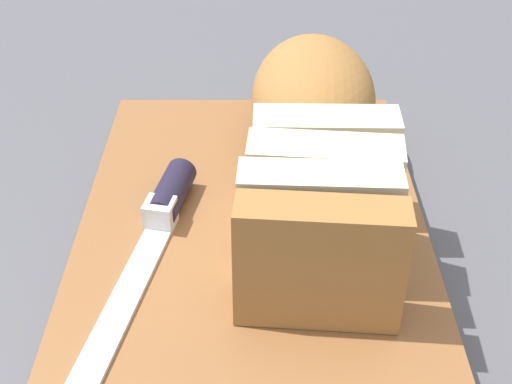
{
  "coord_description": "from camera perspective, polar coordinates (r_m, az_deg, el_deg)",
  "views": [
    {
      "loc": [
        0.39,
        -0.0,
        0.34
      ],
      "look_at": [
        0.0,
        0.0,
        0.05
      ],
      "focal_mm": 47.58,
      "sensor_mm": 36.0,
      "label": 1
    }
  ],
  "objects": [
    {
      "name": "crumb_stray_left",
      "position": [
        0.5,
        7.31,
        -2.38
      ],
      "size": [
        0.01,
        0.01,
        0.01
      ],
      "primitive_type": "sphere",
      "color": "#996633",
      "rests_on": "cutting_board"
    },
    {
      "name": "ground_plane",
      "position": [
        0.52,
        -0.0,
        -4.6
      ],
      "size": [
        3.0,
        3.0,
        0.0
      ],
      "primitive_type": "plane",
      "color": "#4C4C51"
    },
    {
      "name": "cutting_board",
      "position": [
        0.51,
        -0.0,
        -3.68
      ],
      "size": [
        0.38,
        0.26,
        0.02
      ],
      "primitive_type": "cube",
      "rotation": [
        0.0,
        0.0,
        -0.01
      ],
      "color": "brown",
      "rests_on": "ground_plane"
    },
    {
      "name": "crumb_near_knife",
      "position": [
        0.58,
        -0.47,
        3.34
      ],
      "size": [
        0.0,
        0.0,
        0.0
      ],
      "primitive_type": "sphere",
      "color": "#996633",
      "rests_on": "cutting_board"
    },
    {
      "name": "bread_knife",
      "position": [
        0.5,
        -7.91,
        -2.42
      ],
      "size": [
        0.25,
        0.07,
        0.02
      ],
      "rotation": [
        0.0,
        0.0,
        -0.2
      ],
      "color": "silver",
      "rests_on": "cutting_board"
    },
    {
      "name": "crumb_near_loaf",
      "position": [
        0.53,
        6.49,
        -0.46
      ],
      "size": [
        0.01,
        0.01,
        0.01
      ],
      "primitive_type": "sphere",
      "color": "#996633",
      "rests_on": "cutting_board"
    },
    {
      "name": "bread_loaf",
      "position": [
        0.53,
        5.33,
        4.82
      ],
      "size": [
        0.32,
        0.12,
        0.09
      ],
      "rotation": [
        0.0,
        0.0,
        -0.06
      ],
      "color": "#996633",
      "rests_on": "cutting_board"
    }
  ]
}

